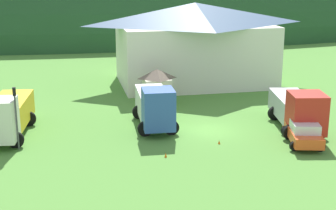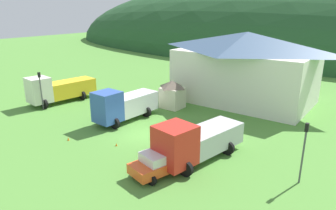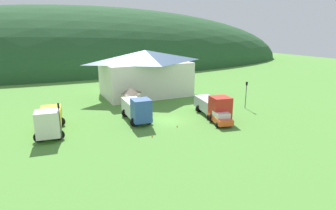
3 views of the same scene
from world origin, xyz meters
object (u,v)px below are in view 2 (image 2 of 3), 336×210
(service_pickup_orange, at_px, (163,162))
(traffic_cone_near_pickup, at_px, (68,140))
(heavy_rig_striped, at_px, (58,89))
(crane_truck_red, at_px, (195,141))
(depot_building, at_px, (245,66))
(box_truck_blue, at_px, (123,105))
(play_shed_cream, at_px, (172,94))
(traffic_cone_mid_row, at_px, (116,146))
(traffic_light_west, at_px, (41,87))
(traffic_light_east, at_px, (304,147))

(service_pickup_orange, xyz_separation_m, traffic_cone_near_pickup, (-9.81, -0.64, -0.83))
(heavy_rig_striped, bearing_deg, traffic_cone_near_pickup, 65.66)
(crane_truck_red, bearing_deg, depot_building, -158.04)
(depot_building, height_order, box_truck_blue, depot_building)
(depot_building, bearing_deg, traffic_cone_near_pickup, -109.55)
(play_shed_cream, xyz_separation_m, crane_truck_red, (8.87, -9.37, 0.01))
(heavy_rig_striped, bearing_deg, play_shed_cream, 125.08)
(crane_truck_red, distance_m, service_pickup_orange, 3.01)
(traffic_cone_mid_row, bearing_deg, service_pickup_orange, -10.70)
(play_shed_cream, relative_size, crane_truck_red, 0.39)
(traffic_cone_near_pickup, distance_m, traffic_cone_mid_row, 4.46)
(service_pickup_orange, relative_size, traffic_light_west, 1.22)
(depot_building, relative_size, box_truck_blue, 2.26)
(traffic_light_east, bearing_deg, traffic_light_west, -176.93)
(traffic_light_east, bearing_deg, crane_truck_red, -167.60)
(heavy_rig_striped, height_order, service_pickup_orange, heavy_rig_striped)
(play_shed_cream, height_order, heavy_rig_striped, heavy_rig_striped)
(depot_building, height_order, crane_truck_red, depot_building)
(box_truck_blue, xyz_separation_m, traffic_cone_mid_row, (3.68, -4.60, -1.72))
(traffic_light_east, bearing_deg, traffic_cone_mid_row, -166.67)
(play_shed_cream, relative_size, traffic_cone_mid_row, 6.17)
(traffic_light_east, height_order, traffic_cone_near_pickup, traffic_light_east)
(heavy_rig_striped, distance_m, box_truck_blue, 10.77)
(box_truck_blue, xyz_separation_m, crane_truck_red, (10.25, -2.93, -0.07))
(service_pickup_orange, bearing_deg, crane_truck_red, 176.68)
(traffic_light_west, height_order, traffic_light_east, traffic_light_west)
(crane_truck_red, bearing_deg, heavy_rig_striped, -87.72)
(traffic_cone_near_pickup, xyz_separation_m, traffic_cone_mid_row, (4.12, 1.71, 0.00))
(heavy_rig_striped, distance_m, traffic_cone_mid_row, 15.24)
(heavy_rig_striped, xyz_separation_m, traffic_light_east, (28.10, -1.33, 0.88))
(heavy_rig_striped, bearing_deg, crane_truck_red, 89.15)
(depot_building, distance_m, service_pickup_orange, 20.03)
(crane_truck_red, bearing_deg, box_truck_blue, -95.83)
(depot_building, distance_m, heavy_rig_striped, 22.50)
(traffic_cone_near_pickup, relative_size, traffic_cone_mid_row, 1.19)
(box_truck_blue, bearing_deg, traffic_light_east, 88.31)
(box_truck_blue, relative_size, traffic_light_west, 1.70)
(play_shed_cream, height_order, crane_truck_red, crane_truck_red)
(heavy_rig_striped, bearing_deg, service_pickup_orange, 81.32)
(service_pickup_orange, bearing_deg, traffic_light_west, -83.92)
(box_truck_blue, distance_m, crane_truck_red, 10.66)
(traffic_cone_near_pickup, bearing_deg, traffic_light_west, 159.54)
(traffic_cone_near_pickup, bearing_deg, heavy_rig_striped, 148.70)
(play_shed_cream, relative_size, traffic_light_east, 0.76)
(crane_truck_red, xyz_separation_m, traffic_cone_near_pickup, (-10.70, -3.39, -1.64))
(crane_truck_red, bearing_deg, traffic_light_east, 112.49)
(box_truck_blue, xyz_separation_m, service_pickup_orange, (9.36, -5.68, -0.89))
(traffic_cone_near_pickup, height_order, traffic_cone_mid_row, traffic_cone_near_pickup)
(depot_building, distance_m, play_shed_cream, 9.52)
(heavy_rig_striped, height_order, traffic_cone_near_pickup, heavy_rig_striped)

